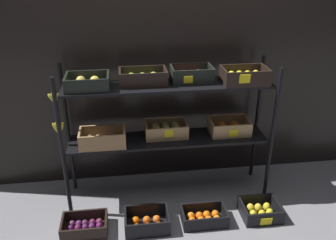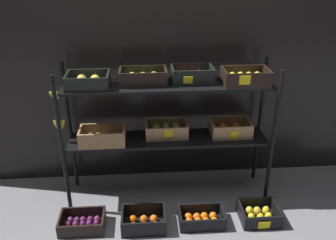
{
  "view_description": "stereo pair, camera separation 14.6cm",
  "coord_description": "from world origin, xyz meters",
  "px_view_note": "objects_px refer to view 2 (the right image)",
  "views": [
    {
      "loc": [
        -0.34,
        -2.57,
        1.93
      ],
      "look_at": [
        0.0,
        0.0,
        0.71
      ],
      "focal_mm": 37.88,
      "sensor_mm": 36.0,
      "label": 1
    },
    {
      "loc": [
        -0.19,
        -2.58,
        1.93
      ],
      "look_at": [
        0.0,
        0.0,
        0.71
      ],
      "focal_mm": 37.88,
      "sensor_mm": 36.0,
      "label": 2
    }
  ],
  "objects_px": {
    "crate_ground_center_tangerine": "(201,219)",
    "crate_ground_tangerine": "(144,221)",
    "crate_ground_plum": "(83,223)",
    "display_rack": "(167,109)",
    "crate_ground_lemon": "(259,214)"
  },
  "relations": [
    {
      "from": "crate_ground_center_tangerine",
      "to": "crate_ground_tangerine",
      "type": "bearing_deg",
      "value": -179.28
    },
    {
      "from": "display_rack",
      "to": "crate_ground_tangerine",
      "type": "distance_m",
      "value": 0.9
    },
    {
      "from": "display_rack",
      "to": "crate_ground_center_tangerine",
      "type": "bearing_deg",
      "value": -60.85
    },
    {
      "from": "crate_ground_tangerine",
      "to": "display_rack",
      "type": "bearing_deg",
      "value": 63.39
    },
    {
      "from": "display_rack",
      "to": "crate_ground_plum",
      "type": "bearing_deg",
      "value": -149.47
    },
    {
      "from": "crate_ground_tangerine",
      "to": "crate_ground_center_tangerine",
      "type": "height_order",
      "value": "crate_ground_tangerine"
    },
    {
      "from": "crate_ground_tangerine",
      "to": "crate_ground_center_tangerine",
      "type": "xyz_separation_m",
      "value": [
        0.45,
        0.01,
        -0.01
      ]
    },
    {
      "from": "crate_ground_plum",
      "to": "crate_ground_center_tangerine",
      "type": "xyz_separation_m",
      "value": [
        0.92,
        -0.02,
        0.0
      ]
    },
    {
      "from": "crate_ground_plum",
      "to": "crate_ground_lemon",
      "type": "distance_m",
      "value": 1.39
    },
    {
      "from": "crate_ground_lemon",
      "to": "crate_ground_center_tangerine",
      "type": "bearing_deg",
      "value": -178.93
    },
    {
      "from": "crate_ground_plum",
      "to": "crate_ground_lemon",
      "type": "height_order",
      "value": "crate_ground_lemon"
    },
    {
      "from": "display_rack",
      "to": "crate_ground_center_tangerine",
      "type": "distance_m",
      "value": 0.9
    },
    {
      "from": "display_rack",
      "to": "crate_ground_center_tangerine",
      "type": "xyz_separation_m",
      "value": [
        0.24,
        -0.42,
        -0.76
      ]
    },
    {
      "from": "display_rack",
      "to": "crate_ground_lemon",
      "type": "height_order",
      "value": "display_rack"
    },
    {
      "from": "crate_ground_tangerine",
      "to": "crate_ground_plum",
      "type": "bearing_deg",
      "value": 177.17
    }
  ]
}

